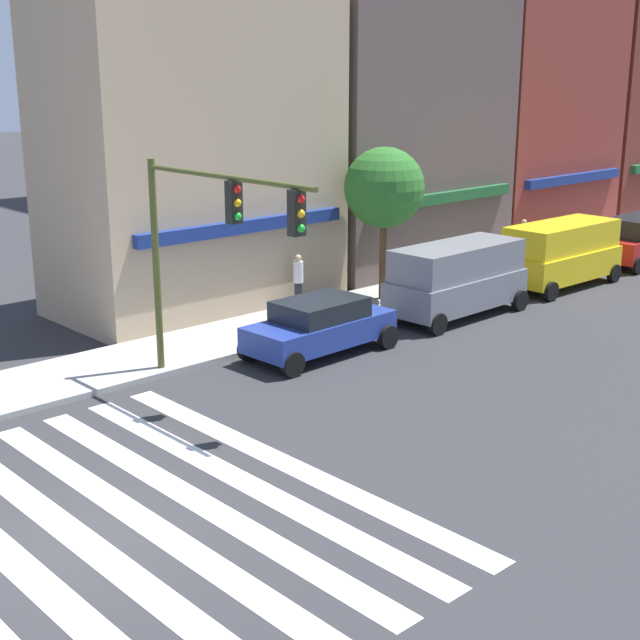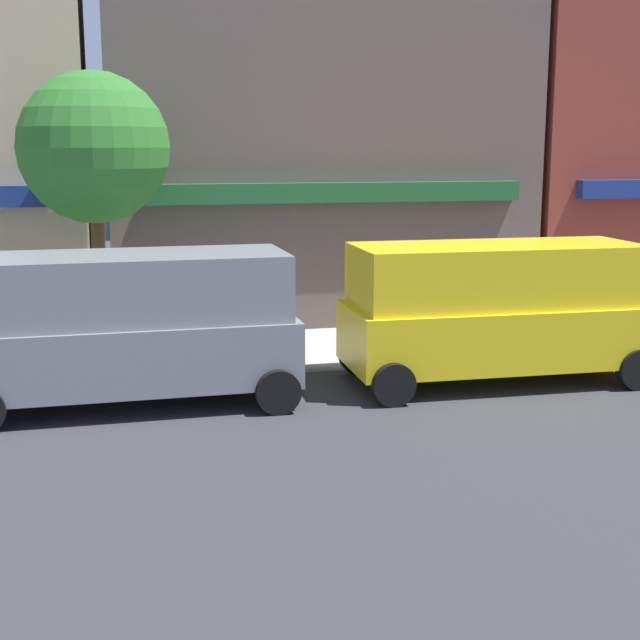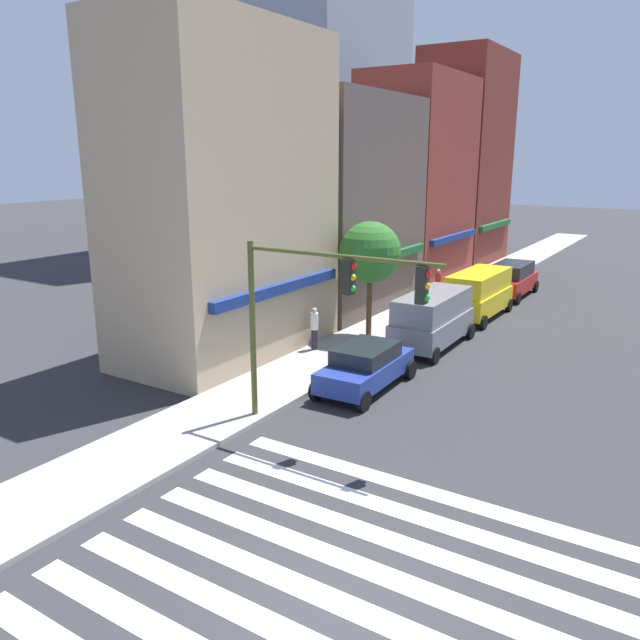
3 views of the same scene
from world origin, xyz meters
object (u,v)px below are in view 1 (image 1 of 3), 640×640
object	(u,v)px
pedestrian_red_jacket	(523,240)
street_tree	(384,188)
sedan_blue	(320,326)
fire_hydrant	(302,316)
pedestrian_white_shirt	(298,280)
traffic_signal	(210,229)
van_yellow	(561,252)
van_grey	(457,277)

from	to	relation	value
pedestrian_red_jacket	street_tree	xyz separation A→B (m)	(-8.30, -0.11, 2.81)
sedan_blue	street_tree	xyz separation A→B (m)	(5.48, 2.80, 3.05)
fire_hydrant	pedestrian_white_shirt	bearing A→B (deg)	50.50
fire_hydrant	street_tree	world-z (taller)	street_tree
traffic_signal	pedestrian_red_jacket	world-z (taller)	traffic_signal
street_tree	van_yellow	bearing A→B (deg)	-23.48
fire_hydrant	van_grey	bearing A→B (deg)	-18.39
pedestrian_white_shirt	fire_hydrant	world-z (taller)	pedestrian_white_shirt
pedestrian_white_shirt	street_tree	xyz separation A→B (m)	(2.94, -0.97, 2.81)
traffic_signal	van_yellow	world-z (taller)	traffic_signal
sedan_blue	van_grey	world-z (taller)	van_grey
van_grey	van_yellow	size ratio (longest dim) A/B	1.00
street_tree	van_grey	bearing A→B (deg)	-80.59
traffic_signal	van_grey	size ratio (longest dim) A/B	1.21
traffic_signal	fire_hydrant	bearing A→B (deg)	25.55
sedan_blue	pedestrian_white_shirt	distance (m)	4.56
van_yellow	pedestrian_red_jacket	world-z (taller)	van_yellow
sedan_blue	fire_hydrant	world-z (taller)	sedan_blue
pedestrian_white_shirt	fire_hydrant	xyz separation A→B (m)	(-1.71, -2.07, -0.46)
pedestrian_red_jacket	street_tree	bearing A→B (deg)	26.43
pedestrian_white_shirt	sedan_blue	bearing A→B (deg)	-41.09
traffic_signal	street_tree	world-z (taller)	traffic_signal
pedestrian_white_shirt	street_tree	world-z (taller)	street_tree
sedan_blue	van_grey	xyz separation A→B (m)	(5.94, -0.00, 0.44)
van_yellow	fire_hydrant	bearing A→B (deg)	172.24
sedan_blue	van_yellow	world-z (taller)	van_yellow
sedan_blue	van_grey	distance (m)	5.96
traffic_signal	sedan_blue	size ratio (longest dim) A/B	1.37
van_yellow	pedestrian_red_jacket	distance (m)	3.46
pedestrian_red_jacket	fire_hydrant	world-z (taller)	pedestrian_red_jacket
sedan_blue	van_yellow	distance (m)	11.94
sedan_blue	pedestrian_red_jacket	size ratio (longest dim) A/B	2.51
van_yellow	sedan_blue	bearing A→B (deg)	-179.05
pedestrian_white_shirt	fire_hydrant	size ratio (longest dim) A/B	2.10
van_yellow	street_tree	xyz separation A→B (m)	(-6.45, 2.80, 2.60)
pedestrian_red_jacket	pedestrian_white_shirt	world-z (taller)	same
pedestrian_white_shirt	street_tree	distance (m)	4.18
pedestrian_red_jacket	pedestrian_white_shirt	xyz separation A→B (m)	(-11.24, 0.86, 0.00)
sedan_blue	fire_hydrant	distance (m)	1.91
traffic_signal	pedestrian_red_jacket	xyz separation A→B (m)	(17.86, 3.56, -3.02)
van_grey	fire_hydrant	bearing A→B (deg)	160.66
pedestrian_red_jacket	van_grey	bearing A→B (deg)	46.04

